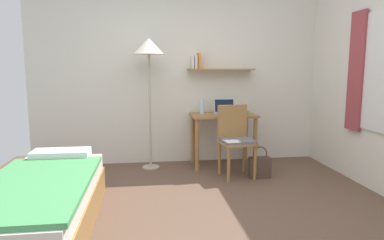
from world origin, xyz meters
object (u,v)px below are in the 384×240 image
at_px(desk_chair, 235,137).
at_px(handbag, 260,167).
at_px(book_stack, 241,112).
at_px(laptop, 225,110).
at_px(desk, 223,125).
at_px(water_bottle, 202,106).
at_px(bed, 41,205).
at_px(standing_lamp, 149,52).

relative_size(desk_chair, handbag, 2.25).
distance_m(desk_chair, book_stack, 0.60).
bearing_deg(laptop, desk, -129.99).
distance_m(laptop, book_stack, 0.23).
height_order(desk, desk_chair, desk_chair).
distance_m(desk_chair, water_bottle, 0.75).
bearing_deg(water_bottle, laptop, -7.25).
height_order(bed, handbag, bed).
xyz_separation_m(bed, desk_chair, (2.04, 1.32, 0.27)).
xyz_separation_m(bed, water_bottle, (1.69, 1.90, 0.61)).
bearing_deg(standing_lamp, laptop, 2.93).
height_order(desk, water_bottle, water_bottle).
bearing_deg(standing_lamp, handbag, -23.60).
distance_m(desk, handbag, 0.84).
xyz_separation_m(laptop, book_stack, (0.22, -0.04, -0.03)).
bearing_deg(handbag, book_stack, 98.32).
bearing_deg(book_stack, standing_lamp, -179.21).
xyz_separation_m(desk, desk_chair, (0.05, -0.49, -0.08)).
height_order(laptop, handbag, laptop).
relative_size(desk_chair, book_stack, 3.60).
relative_size(bed, desk_chair, 2.11).
distance_m(laptop, handbag, 0.98).
bearing_deg(desk, handbag, -60.73).
relative_size(laptop, handbag, 0.76).
bearing_deg(water_bottle, handbag, -47.62).
distance_m(bed, handbag, 2.62).
height_order(laptop, water_bottle, laptop).
distance_m(bed, book_stack, 2.93).
distance_m(standing_lamp, handbag, 2.10).
relative_size(desk_chair, water_bottle, 4.35).
distance_m(laptop, water_bottle, 0.33).
height_order(desk, standing_lamp, standing_lamp).
xyz_separation_m(bed, handbag, (2.33, 1.20, -0.10)).
bearing_deg(laptop, desk_chair, -87.62).
bearing_deg(laptop, book_stack, -9.32).
xyz_separation_m(desk_chair, book_stack, (0.20, 0.49, 0.27)).
relative_size(bed, laptop, 6.27).
distance_m(water_bottle, handbag, 1.18).
xyz_separation_m(desk_chair, standing_lamp, (-1.09, 0.47, 1.10)).
height_order(desk_chair, water_bottle, water_bottle).
bearing_deg(bed, standing_lamp, 62.25).
relative_size(desk, handbag, 2.23).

